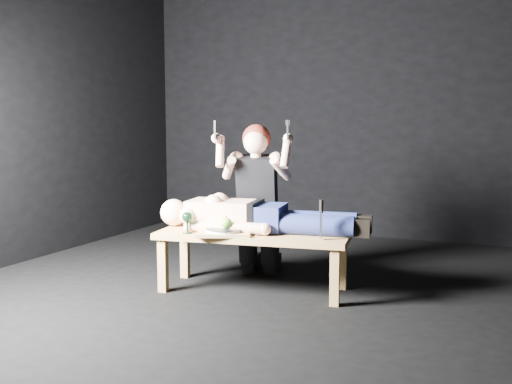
# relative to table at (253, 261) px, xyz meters

# --- Properties ---
(ground) EXTENTS (5.00, 5.00, 0.00)m
(ground) POSITION_rel_table_xyz_m (0.18, 0.00, -0.23)
(ground) COLOR black
(ground) RESTS_ON ground
(back_wall) EXTENTS (5.00, 0.00, 5.00)m
(back_wall) POSITION_rel_table_xyz_m (0.18, 2.50, 1.27)
(back_wall) COLOR black
(back_wall) RESTS_ON ground
(table) EXTENTS (1.50, 0.73, 0.45)m
(table) POSITION_rel_table_xyz_m (0.00, 0.00, 0.00)
(table) COLOR #B18147
(table) RESTS_ON ground
(lying_man) EXTENTS (1.53, 0.65, 0.27)m
(lying_man) POSITION_rel_table_xyz_m (0.03, 0.09, 0.36)
(lying_man) COLOR beige
(lying_man) RESTS_ON table
(kneeling_woman) EXTENTS (0.85, 0.91, 1.30)m
(kneeling_woman) POSITION_rel_table_xyz_m (-0.15, 0.45, 0.42)
(kneeling_woman) COLOR black
(kneeling_woman) RESTS_ON ground
(serving_tray) EXTENTS (0.47, 0.41, 0.02)m
(serving_tray) POSITION_rel_table_xyz_m (-0.16, -0.18, 0.24)
(serving_tray) COLOR tan
(serving_tray) RESTS_ON table
(plate) EXTENTS (0.34, 0.34, 0.02)m
(plate) POSITION_rel_table_xyz_m (-0.16, -0.18, 0.26)
(plate) COLOR white
(plate) RESTS_ON serving_tray
(apple) EXTENTS (0.08, 0.08, 0.08)m
(apple) POSITION_rel_table_xyz_m (-0.14, -0.17, 0.31)
(apple) COLOR #4CA91F
(apple) RESTS_ON plate
(goblet) EXTENTS (0.09, 0.09, 0.16)m
(goblet) POSITION_rel_table_xyz_m (-0.43, -0.24, 0.31)
(goblet) COLOR black
(goblet) RESTS_ON table
(fork_flat) EXTENTS (0.07, 0.15, 0.01)m
(fork_flat) POSITION_rel_table_xyz_m (-0.30, -0.23, 0.23)
(fork_flat) COLOR #B2B2B7
(fork_flat) RESTS_ON table
(knife_flat) EXTENTS (0.04, 0.15, 0.01)m
(knife_flat) POSITION_rel_table_xyz_m (0.05, -0.14, 0.23)
(knife_flat) COLOR #B2B2B7
(knife_flat) RESTS_ON table
(spoon_flat) EXTENTS (0.14, 0.09, 0.01)m
(spoon_flat) POSITION_rel_table_xyz_m (0.03, -0.10, 0.23)
(spoon_flat) COLOR #B2B2B7
(spoon_flat) RESTS_ON table
(carving_knife) EXTENTS (0.04, 0.05, 0.28)m
(carving_knife) POSITION_rel_table_xyz_m (0.55, -0.08, 0.37)
(carving_knife) COLOR #B2B2B7
(carving_knife) RESTS_ON table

